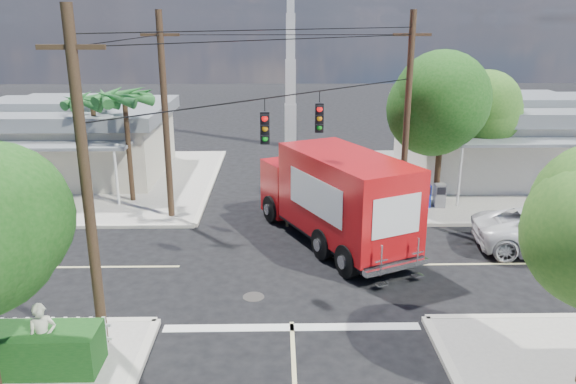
{
  "coord_description": "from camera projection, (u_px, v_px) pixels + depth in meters",
  "views": [
    {
      "loc": [
        -0.38,
        -18.78,
        8.63
      ],
      "look_at": [
        0.0,
        2.0,
        2.2
      ],
      "focal_mm": 35.0,
      "sensor_mm": 36.0,
      "label": 1
    }
  ],
  "objects": [
    {
      "name": "pedestrian",
      "position": [
        43.0,
        338.0,
        13.9
      ],
      "size": [
        0.79,
        0.67,
        1.84
      ],
      "primitive_type": "imported",
      "rotation": [
        0.0,
        0.0,
        0.4
      ],
      "color": "beige",
      "rests_on": "sidewalk_sw"
    },
    {
      "name": "road_markings",
      "position": [
        290.0,
        284.0,
        19.09
      ],
      "size": [
        32.0,
        32.0,
        0.01
      ],
      "color": "beige",
      "rests_on": "ground"
    },
    {
      "name": "ground",
      "position": [
        289.0,
        266.0,
        20.49
      ],
      "size": [
        120.0,
        120.0,
        0.0
      ],
      "primitive_type": "plane",
      "color": "black",
      "rests_on": "ground"
    },
    {
      "name": "tree_ne_front",
      "position": [
        443.0,
        107.0,
        25.67
      ],
      "size": [
        4.21,
        4.14,
        6.66
      ],
      "color": "#422D1C",
      "rests_on": "sidewalk_ne"
    },
    {
      "name": "sidewalk_ne",
      "position": [
        481.0,
        180.0,
        31.06
      ],
      "size": [
        14.12,
        14.12,
        0.14
      ],
      "color": "#9D988E",
      "rests_on": "ground"
    },
    {
      "name": "vending_boxes",
      "position": [
        425.0,
        196.0,
        26.33
      ],
      "size": [
        1.9,
        0.5,
        1.1
      ],
      "color": "#AB160D",
      "rests_on": "sidewalk_ne"
    },
    {
      "name": "radio_tower",
      "position": [
        290.0,
        65.0,
        37.94
      ],
      "size": [
        0.8,
        0.8,
        17.0
      ],
      "color": "silver",
      "rests_on": "ground"
    },
    {
      "name": "delivery_truck",
      "position": [
        335.0,
        197.0,
        22.1
      ],
      "size": [
        6.02,
        8.95,
        3.77
      ],
      "color": "black",
      "rests_on": "ground"
    },
    {
      "name": "sidewalk_nw",
      "position": [
        86.0,
        182.0,
        30.67
      ],
      "size": [
        14.12,
        14.12,
        0.14
      ],
      "color": "#9D988E",
      "rests_on": "ground"
    },
    {
      "name": "utility_poles",
      "position": [
        245.0,
        131.0,
        20.62
      ],
      "size": [
        12.0,
        10.68,
        9.0
      ],
      "color": "#473321",
      "rests_on": "ground"
    },
    {
      "name": "tree_ne_back",
      "position": [
        482.0,
        112.0,
        27.99
      ],
      "size": [
        3.77,
        3.66,
        5.82
      ],
      "color": "#422D1C",
      "rests_on": "sidewalk_ne"
    },
    {
      "name": "building_ne",
      "position": [
        507.0,
        136.0,
        31.46
      ],
      "size": [
        11.8,
        10.2,
        4.5
      ],
      "color": "white",
      "rests_on": "sidewalk_ne"
    },
    {
      "name": "palm_nw_front",
      "position": [
        125.0,
        99.0,
        26.04
      ],
      "size": [
        3.01,
        3.08,
        5.59
      ],
      "color": "#422D1C",
      "rests_on": "sidewalk_nw"
    },
    {
      "name": "palm_nw_back",
      "position": [
        92.0,
        103.0,
        27.54
      ],
      "size": [
        3.01,
        3.08,
        5.19
      ],
      "color": "#422D1C",
      "rests_on": "sidewalk_nw"
    },
    {
      "name": "building_nw",
      "position": [
        71.0,
        138.0,
        31.53
      ],
      "size": [
        10.8,
        10.2,
        4.3
      ],
      "color": "beige",
      "rests_on": "sidewalk_nw"
    },
    {
      "name": "parked_car",
      "position": [
        553.0,
        232.0,
        21.49
      ],
      "size": [
        6.14,
        3.36,
        1.63
      ],
      "primitive_type": "imported",
      "rotation": [
        0.0,
        0.0,
        1.46
      ],
      "color": "silver",
      "rests_on": "ground"
    }
  ]
}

